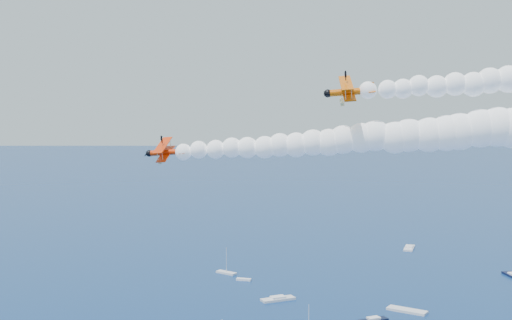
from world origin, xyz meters
The scene contains 4 objects.
biplane_lead centered at (17.05, 21.75, 60.72)m, with size 7.95×8.92×5.37m, color #D55704, non-canonical shape.
biplane_trail centered at (-10.29, 9.58, 50.89)m, with size 6.87×7.71×4.64m, color red, non-canonical shape.
smoke_trail_trail centered at (20.40, 24.68, 53.53)m, with size 63.07×34.62×12.36m, color white, non-canonical shape.
spectator_boats centered at (7.19, 108.82, 0.35)m, with size 196.32×172.47×0.70m.
Camera 1 is at (63.30, -74.32, 58.45)m, focal length 47.15 mm.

